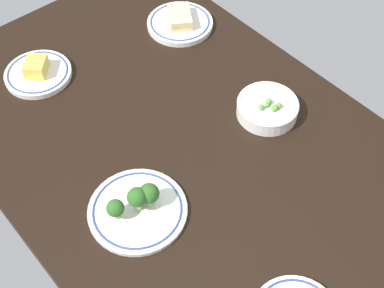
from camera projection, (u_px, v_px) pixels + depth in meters
The scene contains 5 objects.
dining_table at pixel (192, 154), 128.73cm from camera, with size 142.58×85.12×4.00cm, color black.
plate_cheese at pixel (38, 72), 141.71cm from camera, with size 17.79×17.79×5.24cm.
plate_broccoli at pixel (137, 207), 114.87cm from camera, with size 21.78×21.78×7.76cm.
plate_sandwich at pixel (180, 22), 154.75cm from camera, with size 19.17×19.17×4.76cm.
bowl_peas at pixel (267, 108), 132.56cm from camera, with size 15.48×15.48×5.24cm.
Camera 1 is at (-59.29, 51.28, 104.14)cm, focal length 49.82 mm.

